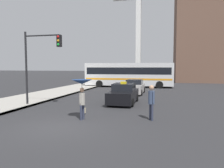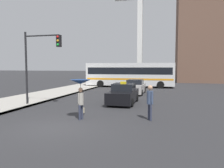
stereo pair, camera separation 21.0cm
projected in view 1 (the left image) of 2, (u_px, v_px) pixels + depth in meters
The scene contains 8 objects.
ground_plane at pixel (60, 127), 10.11m from camera, with size 300.00×300.00×0.00m, color #2D2D30.
taxi at pixel (124, 94), 16.69m from camera, with size 1.91×4.17×1.69m.
sedan_red at pixel (134, 87), 22.88m from camera, with size 1.91×4.46×1.46m.
city_bus at pixel (129, 74), 30.50m from camera, with size 12.14×2.92×3.34m.
pedestrian_with_umbrella at pixel (82, 87), 11.41m from camera, with size 1.06×1.06×2.13m.
pedestrian_man at pixel (151, 99), 11.33m from camera, with size 0.45×0.46×1.85m.
traffic_light at pixel (40, 55), 15.07m from camera, with size 2.79×0.38×5.24m.
monument_cross at pixel (139, 15), 40.12m from camera, with size 9.61×0.90×21.85m.
Camera 1 is at (4.71, -9.07, 2.77)m, focal length 35.00 mm.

